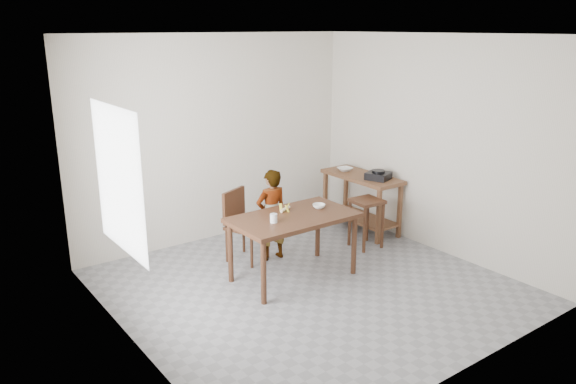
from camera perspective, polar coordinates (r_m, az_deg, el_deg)
floor at (r=6.33m, az=2.19°, el=-9.73°), size 4.00×4.00×0.04m
ceiling at (r=5.68m, az=2.50°, el=15.92°), size 4.00×4.00×0.04m
wall_back at (r=7.50m, az=-7.42°, el=5.40°), size 4.00×0.04×2.70m
wall_front at (r=4.53m, az=18.56°, el=-2.76°), size 4.00×0.04×2.70m
wall_left at (r=4.89m, az=-16.46°, el=-1.14°), size 0.04×4.00×2.70m
wall_right at (r=7.26m, az=14.90°, el=4.63°), size 0.04×4.00×2.70m
window_pane at (r=5.05m, az=-16.86°, el=1.14°), size 0.02×1.10×1.30m
dining_table at (r=6.38m, az=0.54°, el=-5.59°), size 1.40×0.80×0.75m
prep_counter at (r=7.93m, az=7.43°, el=-1.06°), size 0.50×1.20×0.80m
child at (r=6.83m, az=-1.71°, el=-2.34°), size 0.43×0.30×1.14m
dining_chair at (r=6.86m, az=-4.17°, el=-3.49°), size 0.55×0.55×0.87m
stool at (r=7.35m, az=7.93°, el=-3.16°), size 0.39×0.39×0.64m
glass_tumbler at (r=6.02m, az=-1.47°, el=-2.68°), size 0.09×0.09×0.10m
small_bowl at (r=6.51m, az=3.16°, el=-1.44°), size 0.18×0.18×0.05m
banana at (r=6.39m, az=-0.29°, el=-1.70°), size 0.20×0.17×0.06m
serving_bowl at (r=8.00m, az=5.80°, el=2.32°), size 0.22×0.22×0.05m
gas_burner at (r=7.62m, az=9.16°, el=1.64°), size 0.37×0.37×0.10m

